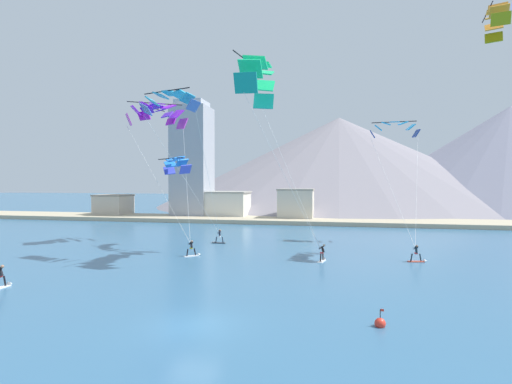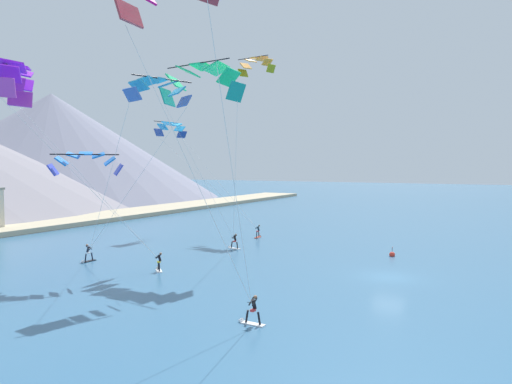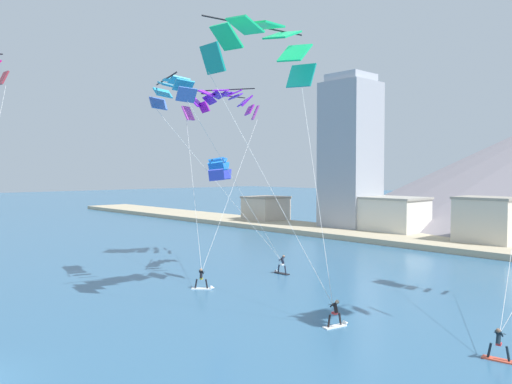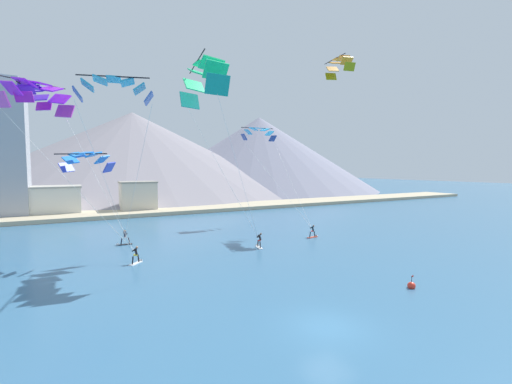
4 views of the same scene
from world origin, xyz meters
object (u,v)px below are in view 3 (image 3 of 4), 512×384
(kitesurfer_mid_center, at_px, (504,352))
(parafoil_kite_near_lead, at_px, (221,101))
(parafoil_kite_far_left, at_px, (173,90))
(kitesurfer_far_left, at_px, (280,268))
(parafoil_kite_near_trail, at_px, (263,45))
(parafoil_kite_distant_low_drift, at_px, (227,101))
(parafoil_kite_distant_high_outer, at_px, (219,166))
(kitesurfer_near_lead, at_px, (204,283))
(kitesurfer_near_trail, at_px, (338,318))

(kitesurfer_mid_center, distance_m, parafoil_kite_near_lead, 32.78)
(kitesurfer_mid_center, xyz_separation_m, parafoil_kite_far_left, (-22.64, -2.95, 14.40))
(kitesurfer_mid_center, height_order, kitesurfer_far_left, kitesurfer_far_left)
(parafoil_kite_near_lead, distance_m, parafoil_kite_near_trail, 16.01)
(parafoil_kite_distant_low_drift, bearing_deg, parafoil_kite_near_lead, -67.28)
(parafoil_kite_distant_high_outer, bearing_deg, kitesurfer_mid_center, -6.82)
(parafoil_kite_near_lead, height_order, parafoil_kite_near_trail, parafoil_kite_near_trail)
(kitesurfer_far_left, bearing_deg, parafoil_kite_near_lead, -175.83)
(kitesurfer_near_lead, distance_m, parafoil_kite_near_lead, 18.53)
(kitesurfer_near_trail, xyz_separation_m, parafoil_kite_far_left, (-14.14, -1.56, 14.38))
(parafoil_kite_near_lead, relative_size, parafoil_kite_distant_low_drift, 2.76)
(parafoil_kite_near_lead, height_order, parafoil_kite_distant_high_outer, parafoil_kite_near_lead)
(kitesurfer_near_trail, relative_size, parafoil_kite_far_left, 0.12)
(kitesurfer_near_trail, distance_m, parafoil_kite_near_trail, 17.53)
(kitesurfer_near_trail, relative_size, parafoil_kite_distant_high_outer, 0.35)
(kitesurfer_far_left, distance_m, parafoil_kite_near_lead, 16.78)
(parafoil_kite_near_trail, height_order, parafoil_kite_distant_low_drift, parafoil_kite_near_trail)
(parafoil_kite_near_lead, bearing_deg, kitesurfer_near_trail, -21.18)
(parafoil_kite_far_left, bearing_deg, parafoil_kite_near_trail, 9.81)
(kitesurfer_far_left, relative_size, parafoil_kite_distant_high_outer, 0.35)
(parafoil_kite_near_lead, bearing_deg, kitesurfer_far_left, 4.17)
(parafoil_kite_distant_high_outer, distance_m, parafoil_kite_distant_low_drift, 8.88)
(parafoil_kite_near_lead, xyz_separation_m, parafoil_kite_near_trail, (13.88, -7.87, 1.39))
(parafoil_kite_distant_low_drift, bearing_deg, kitesurfer_far_left, -3.76)
(kitesurfer_near_trail, xyz_separation_m, parafoil_kite_distant_high_outer, (-16.11, 4.34, 8.82))
(kitesurfer_far_left, relative_size, parafoil_kite_near_trail, 0.10)
(parafoil_kite_near_lead, relative_size, parafoil_kite_far_left, 1.08)
(kitesurfer_mid_center, height_order, parafoil_kite_far_left, parafoil_kite_far_left)
(kitesurfer_near_trail, distance_m, kitesurfer_mid_center, 8.62)
(kitesurfer_mid_center, height_order, parafoil_kite_distant_low_drift, parafoil_kite_distant_low_drift)
(parafoil_kite_distant_high_outer, bearing_deg, parafoil_kite_near_lead, 138.33)
(parafoil_kite_near_lead, height_order, parafoil_kite_distant_low_drift, parafoil_kite_near_lead)
(kitesurfer_far_left, height_order, parafoil_kite_far_left, parafoil_kite_far_left)
(kitesurfer_near_trail, height_order, kitesurfer_far_left, kitesurfer_far_left)
(kitesurfer_near_trail, height_order, parafoil_kite_far_left, parafoil_kite_far_left)
(kitesurfer_mid_center, relative_size, parafoil_kite_distant_low_drift, 0.32)
(kitesurfer_near_trail, xyz_separation_m, kitesurfer_mid_center, (8.50, 1.39, -0.03))
(kitesurfer_near_lead, bearing_deg, parafoil_kite_distant_high_outer, 129.93)
(kitesurfer_near_lead, distance_m, parafoil_kite_distant_low_drift, 19.32)
(kitesurfer_far_left, bearing_deg, parafoil_kite_near_trail, -52.21)
(kitesurfer_mid_center, bearing_deg, parafoil_kite_near_trail, -173.92)
(kitesurfer_far_left, xyz_separation_m, parafoil_kite_distant_high_outer, (-3.57, -3.91, 8.82))
(kitesurfer_far_left, distance_m, parafoil_kite_near_trail, 19.59)
(kitesurfer_near_lead, bearing_deg, parafoil_kite_distant_low_drift, 131.89)
(kitesurfer_mid_center, xyz_separation_m, parafoil_kite_distant_low_drift, (-28.84, 7.37, 15.28))
(parafoil_kite_near_trail, bearing_deg, parafoil_kite_distant_high_outer, 155.99)
(kitesurfer_far_left, bearing_deg, parafoil_kite_distant_low_drift, 176.24)
(kitesurfer_near_trail, relative_size, kitesurfer_far_left, 1.02)
(kitesurfer_near_trail, distance_m, parafoil_kite_near_lead, 26.12)
(parafoil_kite_distant_high_outer, bearing_deg, kitesurfer_near_trail, -15.07)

